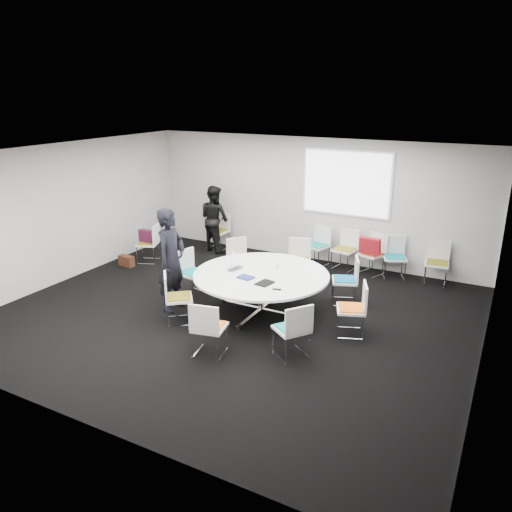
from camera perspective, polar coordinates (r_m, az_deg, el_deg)
The scene contains 31 objects.
room_shell at distance 8.40m, azimuth -1.91°, elevation 1.93°, with size 8.08×7.08×2.88m.
conference_table at distance 8.80m, azimuth 0.60°, elevation -3.08°, with size 2.38×2.38×0.73m.
projection_screen at distance 11.12m, azimuth 10.27°, elevation 8.15°, with size 1.90×0.03×1.35m, color white.
chair_ring_a at distance 8.27m, azimuth 10.81°, elevation -7.04°, with size 0.58×0.59×0.88m.
chair_ring_b at distance 9.43m, azimuth 10.11°, elevation -3.72°, with size 0.59×0.59×0.88m.
chair_ring_c at distance 10.36m, azimuth 4.90°, elevation -1.42°, with size 0.58×0.58×0.88m.
chair_ring_d at distance 10.36m, azimuth -1.75°, elevation -1.36°, with size 0.63×0.63×0.88m.
chair_ring_e at distance 9.73m, azimuth -7.28°, elevation -2.86°, with size 0.54×0.55×0.88m.
chair_ring_f at distance 8.64m, azimuth -8.85°, elevation -5.79°, with size 0.64×0.64×0.88m.
chair_ring_g at distance 7.58m, azimuth -5.34°, elevation -9.28°, with size 0.54×0.53×0.88m.
chair_ring_h at distance 7.51m, azimuth 4.11°, elevation -9.51°, with size 0.63×0.64×0.88m.
chair_back_a at distance 11.36m, azimuth 6.99°, elevation 0.33°, with size 0.56×0.55×0.88m.
chair_back_b at distance 11.18m, azimuth 10.07°, elevation -0.12°, with size 0.54×0.53×0.88m.
chair_back_c at distance 11.00m, azimuth 13.08°, elevation -0.65°, with size 0.60×0.60×0.88m.
chair_back_d at distance 10.91m, azimuth 15.49°, elevation -1.01°, with size 0.59×0.59×0.88m.
chair_back_e at distance 10.81m, azimuth 19.86°, elevation -1.64°, with size 0.51×0.50×0.88m.
chair_spare_left at distance 11.72m, azimuth -12.15°, elevation 0.62°, with size 0.59×0.60×0.88m.
chair_person_back at distance 12.48m, azimuth -4.30°, elevation 2.09°, with size 0.48×0.47×0.88m.
person_main at distance 8.94m, azimuth -9.67°, elevation -0.44°, with size 0.68×0.45×1.86m, color black.
person_back at distance 12.20m, azimuth -4.78°, elevation 4.30°, with size 0.79×0.61×1.62m, color black.
laptop at distance 8.93m, azimuth -2.22°, elevation -1.51°, with size 0.30×0.20×0.02m, color #333338.
laptop_lid at distance 9.05m, azimuth -2.68°, elevation -0.44°, with size 0.30×0.02×0.22m, color silver.
notebook_black at distance 8.30m, azimuth 1.01°, elevation -3.11°, with size 0.22×0.30×0.02m, color black.
tablet_folio at distance 8.54m, azimuth -1.18°, elevation -2.45°, with size 0.26×0.20×0.03m, color navy.
papers_right at distance 8.78m, azimuth 4.80°, elevation -1.98°, with size 0.30×0.21×0.00m, color silver.
papers_front at distance 8.30m, azimuth 4.26°, elevation -3.22°, with size 0.30×0.21×0.00m, color silver.
cup at distance 8.99m, azimuth 2.44°, elevation -1.13°, with size 0.08×0.08×0.09m, color white.
phone at distance 8.06m, azimuth 2.40°, elevation -3.83°, with size 0.14×0.07×0.01m, color black.
maroon_bag at distance 11.63m, azimuth -12.34°, elevation 2.24°, with size 0.40×0.14×0.28m, color #421129.
brown_bag at distance 11.62m, azimuth -14.60°, elevation -0.55°, with size 0.36×0.16×0.24m, color #371C11.
red_jacket at distance 10.66m, azimuth 12.89°, elevation 1.16°, with size 0.44×0.10×0.35m, color maroon.
Camera 1 is at (4.11, -6.98, 3.80)m, focal length 35.00 mm.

